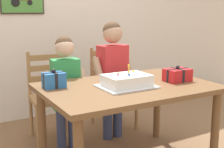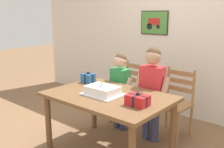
% 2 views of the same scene
% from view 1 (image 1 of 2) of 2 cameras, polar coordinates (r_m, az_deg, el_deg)
% --- Properties ---
extents(back_wall, '(6.40, 0.11, 2.60)m').
position_cam_1_polar(back_wall, '(4.05, -10.29, 10.86)').
color(back_wall, silver).
rests_on(back_wall, ground).
extents(dining_table, '(1.41, 0.96, 0.73)m').
position_cam_1_polar(dining_table, '(2.61, 2.91, -4.06)').
color(dining_table, brown).
rests_on(dining_table, ground).
extents(birthday_cake, '(0.44, 0.34, 0.19)m').
position_cam_1_polar(birthday_cake, '(2.51, 2.69, -1.34)').
color(birthday_cake, silver).
rests_on(birthday_cake, dining_table).
extents(gift_box_red_large, '(0.18, 0.13, 0.16)m').
position_cam_1_polar(gift_box_red_large, '(2.54, -10.62, -1.10)').
color(gift_box_red_large, '#286BB7').
rests_on(gift_box_red_large, dining_table).
extents(gift_box_beside_cake, '(0.22, 0.16, 0.14)m').
position_cam_1_polar(gift_box_beside_cake, '(2.78, 11.92, -0.17)').
color(gift_box_beside_cake, red).
rests_on(gift_box_beside_cake, dining_table).
extents(chair_left, '(0.46, 0.46, 0.92)m').
position_cam_1_polar(chair_left, '(3.31, -11.16, -3.93)').
color(chair_left, '#A87A4C').
rests_on(chair_left, ground).
extents(chair_right, '(0.44, 0.44, 0.92)m').
position_cam_1_polar(chair_right, '(3.60, 0.04, -2.44)').
color(chair_right, '#A87A4C').
rests_on(chair_right, ground).
extents(child_older, '(0.46, 0.27, 1.23)m').
position_cam_1_polar(child_older, '(3.19, 0.13, 0.95)').
color(child_older, '#38426B').
rests_on(child_older, ground).
extents(child_younger, '(0.42, 0.25, 1.11)m').
position_cam_1_polar(child_younger, '(2.99, -8.54, -1.41)').
color(child_younger, '#38426B').
rests_on(child_younger, ground).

